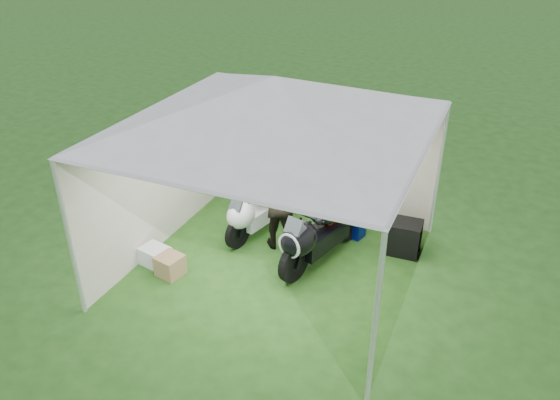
% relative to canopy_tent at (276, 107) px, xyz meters
% --- Properties ---
extents(ground, '(80.00, 80.00, 0.00)m').
position_rel_canopy_tent_xyz_m(ground, '(0.00, -0.03, -2.58)').
color(ground, '#1F4715').
rests_on(ground, ground).
extents(canopy_tent, '(5.66, 5.66, 3.00)m').
position_rel_canopy_tent_xyz_m(canopy_tent, '(0.00, 0.00, 0.00)').
color(canopy_tent, silver).
rests_on(canopy_tent, ground).
extents(motorcycle_white, '(0.68, 1.78, 0.89)m').
position_rel_canopy_tent_xyz_m(motorcycle_white, '(-0.67, 0.77, -2.08)').
color(motorcycle_white, black).
rests_on(motorcycle_white, ground).
extents(motorcycle_black, '(0.87, 2.10, 1.05)m').
position_rel_canopy_tent_xyz_m(motorcycle_black, '(0.55, 0.39, -1.99)').
color(motorcycle_black, black).
rests_on(motorcycle_black, ground).
extents(paddock_stand, '(0.45, 0.34, 0.30)m').
position_rel_canopy_tent_xyz_m(paddock_stand, '(0.81, 1.33, -2.43)').
color(paddock_stand, '#0A1DBB').
rests_on(paddock_stand, ground).
extents(person_dark_jacket, '(0.85, 0.70, 1.64)m').
position_rel_canopy_tent_xyz_m(person_dark_jacket, '(-0.20, 0.59, -1.76)').
color(person_dark_jacket, black).
rests_on(person_dark_jacket, ground).
extents(person_blue_jacket, '(0.60, 0.74, 1.74)m').
position_rel_canopy_tent_xyz_m(person_blue_jacket, '(-0.56, 1.38, -1.70)').
color(person_blue_jacket, slate).
rests_on(person_blue_jacket, ground).
extents(equipment_box, '(0.56, 0.46, 0.55)m').
position_rel_canopy_tent_xyz_m(equipment_box, '(1.69, 1.17, -2.30)').
color(equipment_box, black).
rests_on(equipment_box, ground).
extents(crate_0, '(0.49, 0.42, 0.29)m').
position_rel_canopy_tent_xyz_m(crate_0, '(-1.75, -0.70, -2.43)').
color(crate_0, silver).
rests_on(crate_0, ground).
extents(crate_1, '(0.42, 0.42, 0.32)m').
position_rel_canopy_tent_xyz_m(crate_1, '(-1.39, -0.83, -2.42)').
color(crate_1, '#92744D').
rests_on(crate_1, ground).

